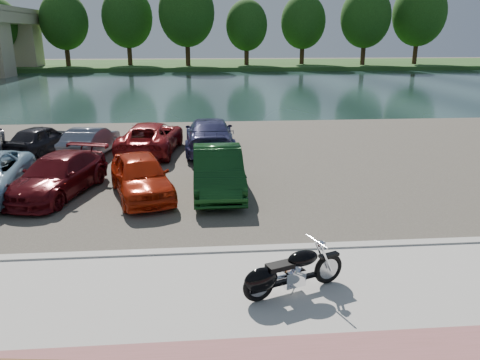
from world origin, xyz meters
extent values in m
plane|color=#595447|center=(0.00, 0.00, 0.00)|extent=(200.00, 200.00, 0.00)
cube|color=#B6B3AB|center=(0.00, -1.00, 0.05)|extent=(60.00, 6.00, 0.10)
cube|color=#B6B3AB|center=(0.00, 2.00, 0.07)|extent=(60.00, 0.30, 0.14)
cube|color=#443F37|center=(0.00, 11.00, 0.02)|extent=(60.00, 18.00, 0.04)
cube|color=#192E2D|center=(0.00, 40.00, 0.00)|extent=(120.00, 40.00, 0.00)
cube|color=#1C4318|center=(0.00, 72.00, 0.30)|extent=(120.00, 24.00, 0.60)
cube|color=tan|center=(-28.00, 66.00, 3.60)|extent=(6.00, 4.00, 7.20)
cylinder|color=#331E12|center=(-30.00, 64.60, 2.85)|extent=(0.70, 0.70, 4.50)
cylinder|color=#331E12|center=(-21.00, 66.00, 3.08)|extent=(0.70, 0.70, 4.95)
ellipsoid|color=#17340E|center=(-21.00, 66.00, 7.04)|extent=(6.93, 6.93, 8.32)
cylinder|color=#331E12|center=(-12.00, 67.40, 3.30)|extent=(0.70, 0.70, 5.40)
ellipsoid|color=#17340E|center=(-12.00, 67.40, 7.62)|extent=(7.56, 7.56, 9.07)
cylinder|color=#331E12|center=(-3.00, 64.60, 3.52)|extent=(0.70, 0.70, 5.85)
ellipsoid|color=#17340E|center=(-3.00, 64.60, 8.21)|extent=(8.19, 8.19, 9.83)
cylinder|color=#331E12|center=(6.00, 66.00, 2.85)|extent=(0.70, 0.70, 4.50)
ellipsoid|color=#17340E|center=(6.00, 66.00, 6.45)|extent=(6.30, 6.30, 7.56)
cylinder|color=#331E12|center=(15.00, 67.40, 3.08)|extent=(0.70, 0.70, 4.95)
ellipsoid|color=#17340E|center=(15.00, 67.40, 7.04)|extent=(6.93, 6.93, 8.32)
cylinder|color=#331E12|center=(24.00, 64.60, 3.30)|extent=(0.70, 0.70, 5.40)
ellipsoid|color=#17340E|center=(24.00, 64.60, 7.62)|extent=(7.56, 7.56, 9.07)
cylinder|color=#331E12|center=(33.00, 66.00, 3.52)|extent=(0.70, 0.70, 5.85)
ellipsoid|color=#17340E|center=(33.00, 66.00, 8.21)|extent=(8.19, 8.19, 9.83)
torus|color=black|center=(1.23, 0.24, 0.44)|extent=(0.68, 0.35, 0.68)
torus|color=black|center=(-0.32, -0.33, 0.44)|extent=(0.68, 0.35, 0.68)
cylinder|color=#B2B2B7|center=(1.23, 0.24, 0.44)|extent=(0.45, 0.22, 0.46)
cylinder|color=#B2B2B7|center=(-0.32, -0.33, 0.44)|extent=(0.45, 0.22, 0.46)
cylinder|color=silver|center=(1.13, 0.10, 0.74)|extent=(0.32, 0.16, 0.63)
cylinder|color=silver|center=(1.06, 0.28, 0.74)|extent=(0.32, 0.16, 0.63)
cylinder|color=silver|center=(0.92, 0.12, 1.13)|extent=(0.29, 0.72, 0.04)
sphere|color=silver|center=(1.02, 0.16, 1.05)|extent=(0.21, 0.21, 0.16)
sphere|color=silver|center=(1.08, 0.18, 1.05)|extent=(0.14, 0.14, 0.11)
cube|color=black|center=(1.23, 0.24, 0.75)|extent=(0.47, 0.29, 0.06)
cube|color=black|center=(0.46, -0.05, 0.38)|extent=(1.16, 0.51, 0.08)
cube|color=silver|center=(0.41, -0.06, 0.45)|extent=(0.53, 0.46, 0.34)
cylinder|color=silver|center=(0.50, -0.03, 0.65)|extent=(0.29, 0.25, 0.27)
cylinder|color=silver|center=(0.32, -0.10, 0.65)|extent=(0.29, 0.25, 0.27)
ellipsoid|color=black|center=(0.63, 0.02, 0.82)|extent=(0.76, 0.57, 0.32)
cube|color=black|center=(0.13, -0.17, 0.76)|extent=(0.61, 0.45, 0.10)
ellipsoid|color=black|center=(-0.27, -0.32, 0.56)|extent=(0.80, 0.57, 0.50)
cube|color=black|center=(-0.32, -0.33, 0.49)|extent=(0.44, 0.31, 0.30)
cylinder|color=silver|center=(0.07, -0.02, 0.32)|extent=(1.06, 0.47, 0.09)
cylinder|color=silver|center=(0.07, -0.02, 0.40)|extent=(1.06, 0.47, 0.09)
cylinder|color=#B2B2B7|center=(0.38, -0.27, 0.23)|extent=(0.07, 0.14, 0.22)
imported|color=#4F0B10|center=(-6.13, 6.84, 0.70)|extent=(2.99, 4.86, 1.32)
imported|color=#B2240B|center=(-3.36, 6.42, 0.75)|extent=(2.77, 4.45, 1.41)
imported|color=#0F3713|center=(-0.83, 6.64, 0.80)|extent=(1.62, 4.61, 1.52)
imported|color=black|center=(-8.52, 12.85, 0.67)|extent=(2.61, 3.97, 1.26)
imported|color=slate|center=(-6.18, 12.05, 0.68)|extent=(2.03, 4.09, 1.29)
imported|color=maroon|center=(-3.60, 12.46, 0.73)|extent=(2.89, 5.23, 1.39)
imported|color=navy|center=(-0.98, 12.38, 0.81)|extent=(2.17, 5.30, 1.54)
camera|label=1|loc=(-1.37, -8.41, 5.16)|focal=35.00mm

